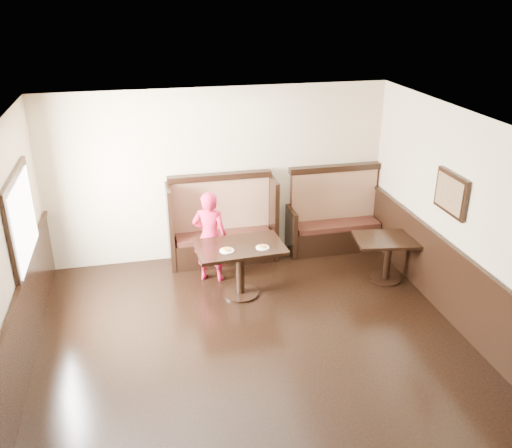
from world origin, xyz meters
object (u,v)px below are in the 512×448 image
object	(u,v)px
booth_main	(222,230)
booth_neighbor	(335,222)
child	(210,237)
table_main	(240,257)
table_neighbor	(389,249)

from	to	relation	value
booth_main	booth_neighbor	world-z (taller)	same
child	table_main	bearing A→B (deg)	143.51
booth_main	booth_neighbor	distance (m)	1.95
booth_neighbor	table_main	world-z (taller)	booth_neighbor
booth_neighbor	table_neighbor	bearing A→B (deg)	-72.36
table_main	child	world-z (taller)	child
table_main	table_neighbor	bearing A→B (deg)	-4.81
booth_neighbor	child	size ratio (longest dim) A/B	1.14
table_neighbor	table_main	bearing A→B (deg)	-172.52
booth_neighbor	child	world-z (taller)	booth_neighbor
table_main	table_neighbor	distance (m)	2.29
table_main	child	size ratio (longest dim) A/B	0.89
booth_main	child	distance (m)	0.74
booth_neighbor	table_main	xyz separation A→B (m)	(-1.89, -1.19, 0.13)
booth_main	table_neighbor	xyz separation A→B (m)	(2.35, -1.26, 0.00)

